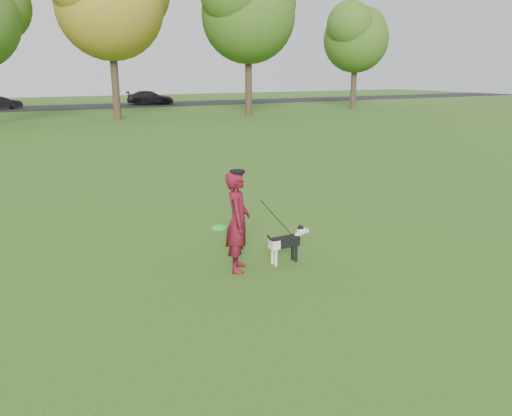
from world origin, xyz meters
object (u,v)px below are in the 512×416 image
dog (288,241)px  car_right (150,98)px  man (238,222)px  car_mid (1,103)px

dog → car_right: (9.63, 40.64, 0.27)m
man → dog: bearing=-67.3°
car_mid → dog: bearing=170.2°
dog → car_mid: size_ratio=0.26×
man → dog: 0.99m
dog → car_mid: 40.76m
man → car_mid: bearing=31.6°
man → dog: man is taller
man → car_right: bearing=14.0°
man → car_mid: man is taller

